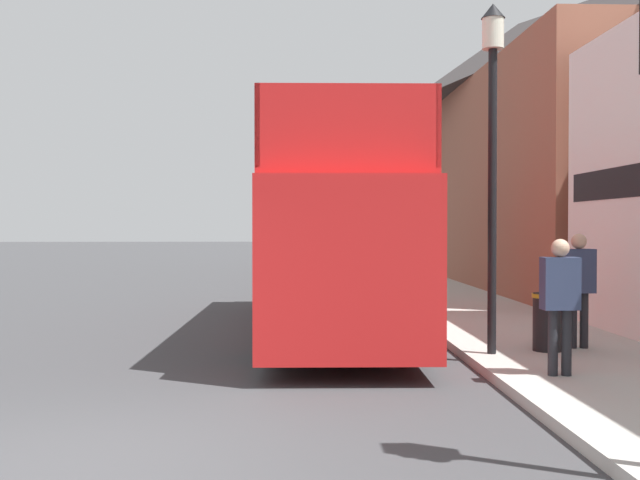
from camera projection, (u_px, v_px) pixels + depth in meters
ground_plane at (239, 282)px, 27.27m from camera, size 144.00×144.00×0.00m
sidewalk at (419, 286)px, 24.49m from camera, size 3.11×108.00×0.14m
brick_terrace_rear at (518, 152)px, 28.80m from camera, size 6.00×25.19×9.83m
tour_bus at (334, 241)px, 14.54m from camera, size 2.64×10.32×3.89m
parked_car_ahead_of_bus at (340, 270)px, 23.26m from camera, size 1.98×4.18×1.45m
pedestrian_second at (560, 293)px, 9.47m from camera, size 0.45×0.25×1.74m
pedestrian_third at (579, 279)px, 11.61m from camera, size 0.47×0.26×1.78m
lamp_post_nearest at (493, 116)px, 11.06m from camera, size 0.35×0.35×5.19m
lamp_post_second at (415, 182)px, 18.96m from camera, size 0.35×0.35×4.33m
litter_bin at (548, 320)px, 11.37m from camera, size 0.48×0.48×0.88m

